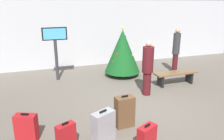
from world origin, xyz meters
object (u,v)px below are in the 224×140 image
object	(u,v)px
traveller_1	(148,67)
suitcase_1	(103,127)
flight_info_kiosk	(55,44)
holiday_tree	(122,51)
suitcase_6	(66,138)
suitcase_3	(26,128)
suitcase_4	(125,112)
waiting_bench	(176,75)
suitcase_0	(147,137)
traveller_0	(176,49)

from	to	relation	value
traveller_1	suitcase_1	distance (m)	2.91
flight_info_kiosk	traveller_1	bearing A→B (deg)	-43.23
holiday_tree	traveller_1	distance (m)	2.10
flight_info_kiosk	suitcase_6	bearing A→B (deg)	-93.33
holiday_tree	suitcase_3	xyz separation A→B (m)	(-3.60, -3.51, -0.72)
traveller_1	suitcase_4	xyz separation A→B (m)	(-1.41, -1.54, -0.55)
waiting_bench	suitcase_4	distance (m)	3.49
flight_info_kiosk	traveller_1	world-z (taller)	flight_info_kiosk
traveller_1	suitcase_0	distance (m)	2.90
flight_info_kiosk	waiting_bench	distance (m)	4.61
traveller_0	suitcase_6	xyz separation A→B (m)	(-5.13, -3.79, -0.72)
flight_info_kiosk	waiting_bench	size ratio (longest dim) A/B	1.24
traveller_1	waiting_bench	bearing A→B (deg)	18.59
flight_info_kiosk	suitcase_0	distance (m)	5.24
waiting_bench	traveller_0	bearing A→B (deg)	56.58
waiting_bench	suitcase_6	xyz separation A→B (m)	(-4.29, -2.52, -0.06)
waiting_bench	suitcase_1	world-z (taller)	suitcase_1
holiday_tree	waiting_bench	xyz separation A→B (m)	(1.45, -1.62, -0.67)
waiting_bench	suitcase_0	bearing A→B (deg)	-132.62
flight_info_kiosk	traveller_1	distance (m)	3.61
suitcase_0	traveller_0	bearing A→B (deg)	49.89
holiday_tree	suitcase_4	distance (m)	3.95
flight_info_kiosk	suitcase_1	world-z (taller)	flight_info_kiosk
suitcase_1	suitcase_4	size ratio (longest dim) A/B	0.91
suitcase_0	suitcase_3	bearing A→B (deg)	154.88
flight_info_kiosk	waiting_bench	xyz separation A→B (m)	(4.03, -1.97, -1.05)
traveller_0	suitcase_1	distance (m)	5.75
holiday_tree	suitcase_6	size ratio (longest dim) A/B	3.12
waiting_bench	traveller_1	bearing A→B (deg)	-161.41
suitcase_0	suitcase_4	distance (m)	0.96
flight_info_kiosk	suitcase_0	world-z (taller)	flight_info_kiosk
traveller_1	suitcase_6	size ratio (longest dim) A/B	2.77
suitcase_0	suitcase_1	size ratio (longest dim) A/B	0.76
holiday_tree	traveller_0	size ratio (longest dim) A/B	1.05
traveller_1	suitcase_1	bearing A→B (deg)	-136.54
suitcase_1	flight_info_kiosk	bearing A→B (deg)	96.91
flight_info_kiosk	suitcase_0	xyz separation A→B (m)	(1.30, -4.94, -1.16)
suitcase_4	suitcase_0	bearing A→B (deg)	-83.84
holiday_tree	suitcase_4	size ratio (longest dim) A/B	2.50
waiting_bench	suitcase_6	distance (m)	4.98
suitcase_0	suitcase_4	xyz separation A→B (m)	(-0.10, 0.95, 0.12)
suitcase_0	suitcase_1	bearing A→B (deg)	144.99
suitcase_4	holiday_tree	bearing A→B (deg)	69.18
traveller_1	suitcase_0	xyz separation A→B (m)	(-1.31, -2.49, -0.68)
suitcase_3	suitcase_4	distance (m)	2.22
flight_info_kiosk	traveller_1	size ratio (longest dim) A/B	1.14
holiday_tree	suitcase_6	distance (m)	5.07
suitcase_4	suitcase_1	bearing A→B (deg)	-147.69
traveller_0	suitcase_4	bearing A→B (deg)	-138.14
suitcase_1	suitcase_6	size ratio (longest dim) A/B	1.14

